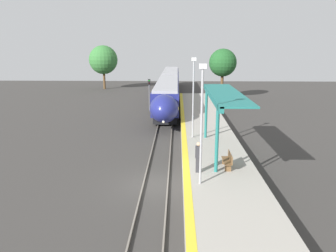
{
  "coord_description": "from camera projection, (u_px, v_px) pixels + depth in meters",
  "views": [
    {
      "loc": [
        1.26,
        -17.98,
        7.97
      ],
      "look_at": [
        0.56,
        5.9,
        2.16
      ],
      "focal_mm": 35.0,
      "sensor_mm": 36.0,
      "label": 1
    }
  ],
  "objects": [
    {
      "name": "rail_right",
      "position": [
        168.0,
        184.0,
        19.34
      ],
      "size": [
        0.08,
        90.0,
        0.15
      ],
      "primitive_type": "cube",
      "color": "slate",
      "rests_on": "ground_plane"
    },
    {
      "name": "station_canopy",
      "position": [
        220.0,
        97.0,
        21.34
      ],
      "size": [
        2.02,
        10.25,
        4.05
      ],
      "color": "#1E6B66",
      "rests_on": "platform_right"
    },
    {
      "name": "background_tree_right",
      "position": [
        223.0,
        63.0,
        50.25
      ],
      "size": [
        4.24,
        4.24,
        7.69
      ],
      "color": "brown",
      "rests_on": "ground_plane"
    },
    {
      "name": "train",
      "position": [
        169.0,
        86.0,
        49.65
      ],
      "size": [
        2.85,
        42.34,
        3.79
      ],
      "color": "black",
      "rests_on": "ground_plane"
    },
    {
      "name": "background_tree_left",
      "position": [
        103.0,
        60.0,
        61.9
      ],
      "size": [
        5.37,
        5.37,
        8.23
      ],
      "color": "brown",
      "rests_on": "ground_plane"
    },
    {
      "name": "person_waiting",
      "position": [
        198.0,
        157.0,
        18.43
      ],
      "size": [
        0.36,
        0.23,
        1.78
      ],
      "color": "#333338",
      "rests_on": "platform_right"
    },
    {
      "name": "platform_right",
      "position": [
        220.0,
        178.0,
        19.16
      ],
      "size": [
        4.32,
        64.0,
        1.02
      ],
      "color": "#9E998E",
      "rests_on": "ground_plane"
    },
    {
      "name": "railway_signal",
      "position": [
        149.0,
        91.0,
        41.49
      ],
      "size": [
        0.28,
        0.28,
        3.98
      ],
      "color": "#59595E",
      "rests_on": "ground_plane"
    },
    {
      "name": "lamppost_near",
      "position": [
        202.0,
        118.0,
        16.27
      ],
      "size": [
        0.36,
        0.2,
        6.17
      ],
      "color": "#9E9EA3",
      "rests_on": "platform_right"
    },
    {
      "name": "rail_left",
      "position": [
        144.0,
        184.0,
        19.39
      ],
      "size": [
        0.08,
        90.0,
        0.15
      ],
      "primitive_type": "cube",
      "color": "slate",
      "rests_on": "ground_plane"
    },
    {
      "name": "ground_plane",
      "position": [
        156.0,
        185.0,
        19.38
      ],
      "size": [
        120.0,
        120.0,
        0.0
      ],
      "primitive_type": "plane",
      "color": "#383533"
    },
    {
      "name": "lamppost_mid",
      "position": [
        193.0,
        93.0,
        25.03
      ],
      "size": [
        0.36,
        0.2,
        6.17
      ],
      "color": "#9E9EA3",
      "rests_on": "platform_right"
    },
    {
      "name": "platform_bench",
      "position": [
        228.0,
        160.0,
        19.22
      ],
      "size": [
        0.44,
        1.57,
        0.89
      ],
      "color": "brown",
      "rests_on": "platform_right"
    }
  ]
}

